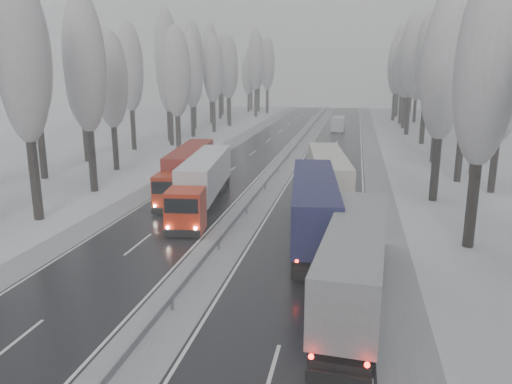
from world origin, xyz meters
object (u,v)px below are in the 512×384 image
(truck_grey_tarp, at_px, (357,252))
(truck_red_red, at_px, (188,167))
(truck_red_white, at_px, (204,179))
(truck_blue_box, at_px, (314,201))
(truck_cream_box, at_px, (327,173))
(box_truck_distant, at_px, (338,124))

(truck_grey_tarp, bearing_deg, truck_red_red, 131.97)
(truck_red_white, bearing_deg, truck_red_red, 114.61)
(truck_blue_box, height_order, truck_red_white, truck_blue_box)
(truck_cream_box, bearing_deg, box_truck_distant, 83.10)
(truck_grey_tarp, height_order, truck_red_red, truck_grey_tarp)
(box_truck_distant, distance_m, truck_red_red, 49.79)
(truck_blue_box, distance_m, truck_red_red, 16.18)
(truck_cream_box, bearing_deg, truck_red_red, 167.21)
(truck_grey_tarp, bearing_deg, truck_red_white, 133.96)
(truck_red_white, distance_m, truck_red_red, 5.67)
(truck_grey_tarp, xyz_separation_m, truck_red_red, (-14.92, 19.18, -0.12))
(truck_cream_box, distance_m, truck_red_red, 12.48)
(truck_grey_tarp, xyz_separation_m, box_truck_distant, (-3.35, 67.59, -1.02))
(truck_blue_box, bearing_deg, truck_cream_box, 82.22)
(truck_cream_box, bearing_deg, truck_grey_tarp, -90.05)
(truck_blue_box, bearing_deg, truck_red_white, 141.49)
(box_truck_distant, relative_size, truck_red_red, 0.46)
(truck_blue_box, relative_size, box_truck_distant, 2.39)
(truck_blue_box, xyz_separation_m, box_truck_distant, (-0.56, 59.11, -1.15))
(truck_cream_box, height_order, box_truck_distant, truck_cream_box)
(truck_cream_box, xyz_separation_m, box_truck_distant, (-0.85, 49.48, -1.11))
(truck_red_red, bearing_deg, truck_grey_tarp, -58.97)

